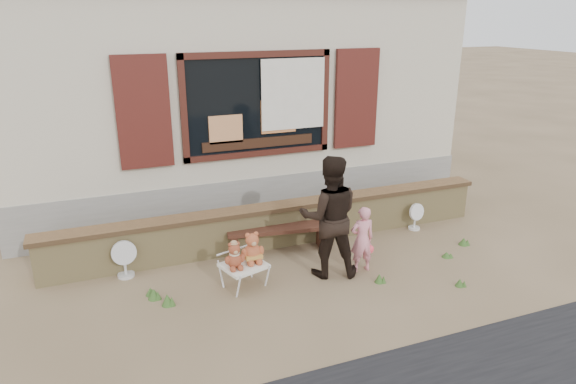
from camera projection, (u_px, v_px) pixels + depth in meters
name	position (u px, v px, depth m)	size (l,w,h in m)	color
ground	(303.00, 272.00, 7.26)	(80.00, 80.00, 0.00)	brown
shopfront	(219.00, 88.00, 10.54)	(8.04, 5.13, 4.00)	#B2A88F
brick_wall	(279.00, 224.00, 8.02)	(7.10, 0.36, 0.67)	tan
bench	(278.00, 233.00, 7.79)	(1.60, 0.58, 0.40)	#361B12
folding_chair	(244.00, 266.00, 6.76)	(0.66, 0.62, 0.33)	white
teddy_bear_left	(234.00, 255.00, 6.61)	(0.27, 0.23, 0.37)	brown
teddy_bear_right	(252.00, 247.00, 6.77)	(0.31, 0.27, 0.43)	#98492A
child	(362.00, 239.00, 7.14)	(0.35, 0.23, 0.96)	pink
adult	(329.00, 217.00, 6.94)	(0.83, 0.65, 1.71)	black
fan_left	(124.00, 259.00, 7.04)	(0.34, 0.23, 0.55)	silver
fan_right	(415.00, 216.00, 8.61)	(0.30, 0.20, 0.47)	silver
grass_tufts	(305.00, 277.00, 6.97)	(4.93, 1.40, 0.16)	#385D25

